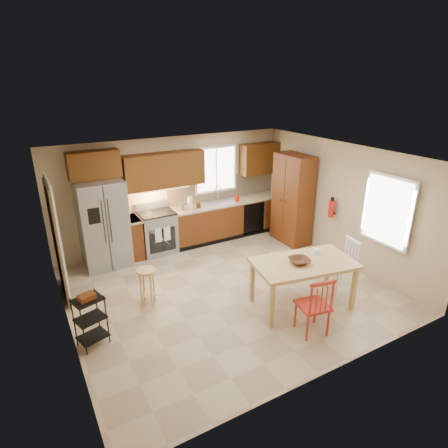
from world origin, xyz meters
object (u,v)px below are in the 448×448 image
fire_extinguisher (331,209)px  table_bowl (299,263)px  table_jar (317,253)px  dining_table (302,284)px  pantry (292,199)px  range_stove (158,233)px  chair_white (341,266)px  utility_cart (91,321)px  refrigerator (103,224)px  bar_stool (147,287)px  chair_red (313,304)px  soap_bottle (237,197)px

fire_extinguisher → table_bowl: bearing=-147.0°
table_jar → dining_table: bearing=-164.1°
pantry → dining_table: 2.82m
range_stove → chair_white: size_ratio=0.93×
range_stove → table_bowl: bearing=-68.0°
chair_white → utility_cart: size_ratio=1.21×
refrigerator → fire_extinguisher: bearing=-24.5°
fire_extinguisher → refrigerator: bearing=155.5°
range_stove → fire_extinguisher: (3.18, -2.04, 0.64)m
refrigerator → pantry: (4.13, -0.93, 0.14)m
refrigerator → bar_stool: size_ratio=2.71×
dining_table → utility_cart: size_ratio=2.07×
chair_red → table_bowl: bearing=79.7°
chair_white → bar_stool: (-3.26, 1.28, -0.16)m
chair_white → utility_cart: 4.37m
pantry → chair_white: size_ratio=2.12×
soap_bottle → utility_cart: size_ratio=0.23×
utility_cart → chair_red: bearing=-40.7°
utility_cart → table_jar: bearing=-25.7°
chair_white → table_bowl: 1.11m
pantry → table_jar: bearing=-119.0°
refrigerator → utility_cart: 2.66m
range_stove → chair_red: 4.04m
utility_cart → range_stove: bearing=35.9°
chair_white → soap_bottle: bearing=16.5°
chair_red → utility_cart: 3.31m
chair_red → table_bowl: chair_red is taller
chair_red → bar_stool: (-1.96, 1.98, -0.16)m
range_stove → utility_cart: range_stove is taller
dining_table → soap_bottle: bearing=89.4°
soap_bottle → fire_extinguisher: (1.15, -1.95, 0.10)m
dining_table → table_bowl: (-0.11, 0.00, 0.42)m
range_stove → pantry: pantry is taller
fire_extinguisher → chair_red: bearing=-138.6°
chair_red → utility_cart: bearing=166.2°
soap_bottle → bar_stool: bearing=-147.9°
refrigerator → utility_cart: size_ratio=2.23×
refrigerator → chair_white: (3.52, -3.14, -0.42)m
table_jar → bar_stool: (-2.68, 1.23, -0.53)m
chair_white → table_bowl: chair_white is taller
fire_extinguisher → table_bowl: size_ratio=1.06×
chair_white → utility_cart: chair_white is taller
fire_extinguisher → chair_white: (-0.81, -1.16, -0.61)m
refrigerator → table_jar: bearing=-46.4°
fire_extinguisher → range_stove: bearing=147.4°
refrigerator → dining_table: (2.57, -3.19, -0.50)m
refrigerator → chair_red: (2.22, -3.84, -0.42)m
dining_table → chair_red: (-0.35, -0.65, 0.08)m
chair_red → bar_stool: size_ratio=1.47×
range_stove → fire_extinguisher: bearing=-32.6°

